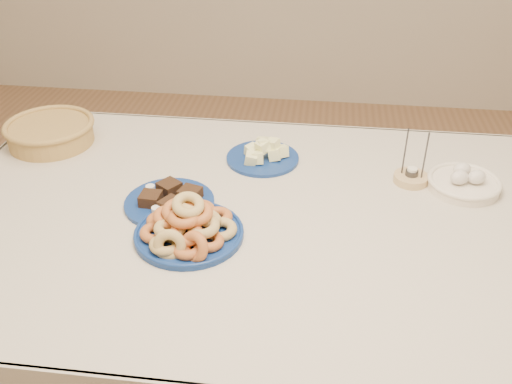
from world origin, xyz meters
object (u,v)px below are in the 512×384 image
(donut_platter, at_px, (188,227))
(melon_plate, at_px, (264,155))
(candle_holder, at_px, (411,177))
(brownie_plate, at_px, (170,201))
(wicker_basket, at_px, (50,132))
(dining_table, at_px, (258,246))
(egg_bowl, at_px, (464,182))

(donut_platter, relative_size, melon_plate, 1.10)
(melon_plate, height_order, candle_holder, candle_holder)
(brownie_plate, bearing_deg, wicker_basket, 147.09)
(brownie_plate, xyz_separation_m, wicker_basket, (-0.46, 0.30, 0.03))
(dining_table, distance_m, brownie_plate, 0.27)
(melon_plate, relative_size, candle_holder, 1.68)
(melon_plate, xyz_separation_m, candle_holder, (0.43, -0.07, -0.00))
(donut_platter, xyz_separation_m, egg_bowl, (0.71, 0.32, -0.01))
(donut_platter, height_order, candle_holder, candle_holder)
(dining_table, height_order, candle_holder, candle_holder)
(egg_bowl, bearing_deg, wicker_basket, 174.65)
(melon_plate, distance_m, brownie_plate, 0.35)
(melon_plate, bearing_deg, donut_platter, -108.56)
(donut_platter, relative_size, wicker_basket, 0.82)
(melon_plate, xyz_separation_m, brownie_plate, (-0.22, -0.27, -0.00))
(wicker_basket, bearing_deg, dining_table, -24.07)
(dining_table, xyz_separation_m, brownie_plate, (-0.24, 0.01, 0.12))
(dining_table, distance_m, candle_holder, 0.48)
(candle_holder, bearing_deg, brownie_plate, -162.79)
(candle_holder, relative_size, egg_bowl, 0.62)
(melon_plate, xyz_separation_m, egg_bowl, (0.57, -0.09, 0.00))
(melon_plate, bearing_deg, brownie_plate, -128.85)
(candle_holder, bearing_deg, donut_platter, -149.23)
(brownie_plate, height_order, egg_bowl, egg_bowl)
(dining_table, height_order, brownie_plate, brownie_plate)
(melon_plate, relative_size, egg_bowl, 1.04)
(brownie_plate, xyz_separation_m, egg_bowl, (0.79, 0.18, 0.01))
(donut_platter, height_order, wicker_basket, donut_platter)
(brownie_plate, relative_size, candle_holder, 1.79)
(dining_table, relative_size, donut_platter, 5.74)
(dining_table, xyz_separation_m, candle_holder, (0.41, 0.21, 0.12))
(melon_plate, relative_size, wicker_basket, 0.74)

